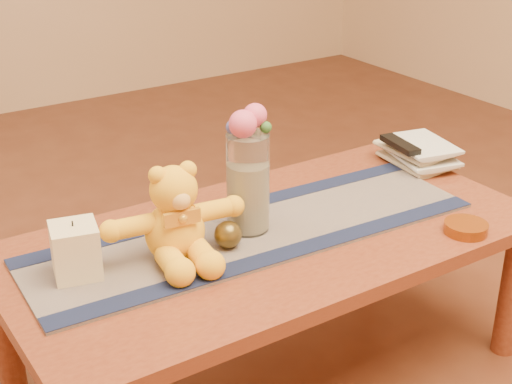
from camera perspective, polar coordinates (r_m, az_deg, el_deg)
floor at (r=2.20m, az=1.12°, el=-13.60°), size 5.50×5.50×0.00m
coffee_table_top at (r=1.96m, az=1.23°, el=-3.66°), size 1.40×0.70×0.04m
table_leg_fr at (r=2.29m, az=18.92°, el=-7.15°), size 0.07×0.07×0.41m
table_leg_bl at (r=2.09m, az=-18.51°, el=-10.33°), size 0.07×0.07×0.41m
table_leg_br at (r=2.62m, az=9.17°, el=-1.82°), size 0.07×0.07×0.41m
persian_runner at (r=1.95m, az=-0.11°, el=-3.04°), size 1.21×0.40×0.01m
runner_border_near at (r=1.84m, az=2.20°, el=-4.70°), size 1.20×0.11×0.00m
runner_border_far at (r=2.06m, az=-2.17°, el=-1.31°), size 1.20×0.11×0.00m
teddy_bear at (r=1.79m, az=-6.26°, el=-1.61°), size 0.37×0.32×0.23m
pillar_candle at (r=1.77m, az=-13.60°, el=-4.35°), size 0.13×0.13×0.13m
candle_wick at (r=1.74m, az=-13.82°, el=-2.35°), size 0.00×0.00×0.01m
glass_vase at (r=1.90m, az=-0.62°, el=0.70°), size 0.11×0.11×0.26m
potpourri_fill at (r=1.92m, az=-0.61°, el=-0.37°), size 0.09×0.09×0.18m
rose_left at (r=1.82m, az=-1.00°, el=5.21°), size 0.07×0.07×0.07m
rose_right at (r=1.85m, az=-0.07°, el=5.88°), size 0.06×0.06×0.06m
blue_flower_back at (r=1.87m, az=-0.96°, el=5.55°), size 0.04×0.04×0.04m
blue_flower_side at (r=1.84m, az=-1.76°, el=4.97°), size 0.04×0.04×0.04m
leaf_sprig at (r=1.85m, az=0.74°, el=4.96°), size 0.03×0.03×0.03m
bronze_ball at (r=1.85m, az=-2.15°, el=-3.26°), size 0.09×0.09×0.07m
book_bottom at (r=2.38m, az=10.65°, el=1.99°), size 0.19×0.24×0.02m
book_lower at (r=2.37m, az=10.84°, el=2.40°), size 0.21×0.26×0.02m
book_upper at (r=2.36m, az=10.56°, el=2.84°), size 0.18×0.23×0.02m
book_top at (r=2.36m, az=10.86°, el=3.27°), size 0.21×0.25×0.02m
tv_remote at (r=2.34m, az=10.92°, el=3.59°), size 0.07×0.17×0.02m
amber_dish at (r=2.02m, az=15.71°, el=-2.64°), size 0.12×0.12×0.03m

